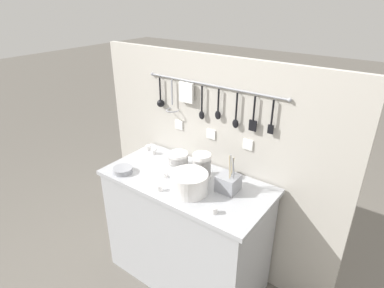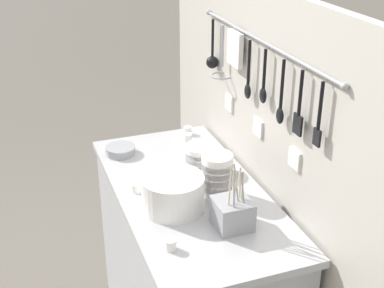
{
  "view_description": "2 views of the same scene",
  "coord_description": "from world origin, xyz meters",
  "px_view_note": "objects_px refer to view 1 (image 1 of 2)",
  "views": [
    {
      "loc": [
        1.1,
        -1.42,
        1.97
      ],
      "look_at": [
        0.08,
        -0.04,
        1.14
      ],
      "focal_mm": 30.0,
      "sensor_mm": 36.0,
      "label": 1
    },
    {
      "loc": [
        1.71,
        -0.61,
        1.93
      ],
      "look_at": [
        -0.05,
        0.03,
        1.02
      ],
      "focal_mm": 50.0,
      "sensor_mm": 36.0,
      "label": 2
    }
  ],
  "objects_px": {
    "cup_centre": "(214,210)",
    "cup_by_caddy": "(148,148)",
    "bowl_stack_tall_left": "(202,166)",
    "steel_mixing_bowl": "(123,170)",
    "cup_mid_row": "(165,175)",
    "bowl_stack_nested_right": "(178,160)",
    "plate_stack": "(189,183)",
    "cutlery_caddy": "(228,183)",
    "cup_back_right": "(153,152)",
    "cup_front_right": "(159,188)"
  },
  "relations": [
    {
      "from": "bowl_stack_tall_left",
      "to": "cup_by_caddy",
      "type": "relative_size",
      "value": 4.46
    },
    {
      "from": "cup_centre",
      "to": "bowl_stack_tall_left",
      "type": "bearing_deg",
      "value": 134.96
    },
    {
      "from": "plate_stack",
      "to": "cup_front_right",
      "type": "relative_size",
      "value": 6.12
    },
    {
      "from": "cutlery_caddy",
      "to": "steel_mixing_bowl",
      "type": "bearing_deg",
      "value": -160.77
    },
    {
      "from": "steel_mixing_bowl",
      "to": "cup_by_caddy",
      "type": "height_order",
      "value": "cup_by_caddy"
    },
    {
      "from": "cutlery_caddy",
      "to": "cup_centre",
      "type": "height_order",
      "value": "cutlery_caddy"
    },
    {
      "from": "cup_back_right",
      "to": "cup_centre",
      "type": "bearing_deg",
      "value": -23.47
    },
    {
      "from": "cup_back_right",
      "to": "cup_by_caddy",
      "type": "bearing_deg",
      "value": 161.89
    },
    {
      "from": "bowl_stack_tall_left",
      "to": "cup_centre",
      "type": "xyz_separation_m",
      "value": [
        0.28,
        -0.28,
        -0.07
      ]
    },
    {
      "from": "bowl_stack_tall_left",
      "to": "steel_mixing_bowl",
      "type": "xyz_separation_m",
      "value": [
        -0.47,
        -0.27,
        -0.07
      ]
    },
    {
      "from": "bowl_stack_tall_left",
      "to": "steel_mixing_bowl",
      "type": "height_order",
      "value": "bowl_stack_tall_left"
    },
    {
      "from": "plate_stack",
      "to": "cutlery_caddy",
      "type": "bearing_deg",
      "value": 40.82
    },
    {
      "from": "steel_mixing_bowl",
      "to": "cup_back_right",
      "type": "distance_m",
      "value": 0.33
    },
    {
      "from": "cup_centre",
      "to": "cup_by_caddy",
      "type": "relative_size",
      "value": 1.0
    },
    {
      "from": "cutlery_caddy",
      "to": "cup_back_right",
      "type": "height_order",
      "value": "cutlery_caddy"
    },
    {
      "from": "cup_by_caddy",
      "to": "cup_back_right",
      "type": "xyz_separation_m",
      "value": [
        0.08,
        -0.03,
        0.0
      ]
    },
    {
      "from": "cutlery_caddy",
      "to": "cup_mid_row",
      "type": "bearing_deg",
      "value": -164.56
    },
    {
      "from": "plate_stack",
      "to": "steel_mixing_bowl",
      "type": "relative_size",
      "value": 1.75
    },
    {
      "from": "bowl_stack_tall_left",
      "to": "cup_back_right",
      "type": "relative_size",
      "value": 4.46
    },
    {
      "from": "cup_back_right",
      "to": "cup_mid_row",
      "type": "height_order",
      "value": "same"
    },
    {
      "from": "bowl_stack_nested_right",
      "to": "plate_stack",
      "type": "distance_m",
      "value": 0.32
    },
    {
      "from": "cutlery_caddy",
      "to": "cup_mid_row",
      "type": "relative_size",
      "value": 6.73
    },
    {
      "from": "cup_mid_row",
      "to": "cup_centre",
      "type": "bearing_deg",
      "value": -15.26
    },
    {
      "from": "plate_stack",
      "to": "cup_mid_row",
      "type": "relative_size",
      "value": 6.12
    },
    {
      "from": "bowl_stack_tall_left",
      "to": "cup_by_caddy",
      "type": "distance_m",
      "value": 0.57
    },
    {
      "from": "cup_centre",
      "to": "bowl_stack_nested_right",
      "type": "bearing_deg",
      "value": 149.05
    },
    {
      "from": "bowl_stack_tall_left",
      "to": "cup_front_right",
      "type": "distance_m",
      "value": 0.32
    },
    {
      "from": "plate_stack",
      "to": "cup_by_caddy",
      "type": "bearing_deg",
      "value": 155.86
    },
    {
      "from": "cup_centre",
      "to": "cup_mid_row",
      "type": "xyz_separation_m",
      "value": [
        -0.47,
        0.13,
        0.0
      ]
    },
    {
      "from": "bowl_stack_tall_left",
      "to": "cup_by_caddy",
      "type": "bearing_deg",
      "value": 171.94
    },
    {
      "from": "cup_centre",
      "to": "cup_by_caddy",
      "type": "distance_m",
      "value": 0.91
    },
    {
      "from": "steel_mixing_bowl",
      "to": "cup_centre",
      "type": "height_order",
      "value": "cup_centre"
    },
    {
      "from": "cup_by_caddy",
      "to": "plate_stack",
      "type": "bearing_deg",
      "value": -24.14
    },
    {
      "from": "cup_mid_row",
      "to": "cup_by_caddy",
      "type": "bearing_deg",
      "value": 148.29
    },
    {
      "from": "bowl_stack_nested_right",
      "to": "cup_centre",
      "type": "bearing_deg",
      "value": -30.95
    },
    {
      "from": "bowl_stack_nested_right",
      "to": "cutlery_caddy",
      "type": "bearing_deg",
      "value": -6.32
    },
    {
      "from": "bowl_stack_nested_right",
      "to": "cup_centre",
      "type": "xyz_separation_m",
      "value": [
        0.49,
        -0.29,
        -0.04
      ]
    },
    {
      "from": "bowl_stack_nested_right",
      "to": "cup_centre",
      "type": "relative_size",
      "value": 3.59
    },
    {
      "from": "cutlery_caddy",
      "to": "cup_centre",
      "type": "distance_m",
      "value": 0.25
    },
    {
      "from": "bowl_stack_tall_left",
      "to": "cutlery_caddy",
      "type": "bearing_deg",
      "value": -8.35
    },
    {
      "from": "plate_stack",
      "to": "cup_centre",
      "type": "bearing_deg",
      "value": -19.98
    },
    {
      "from": "bowl_stack_nested_right",
      "to": "steel_mixing_bowl",
      "type": "distance_m",
      "value": 0.39
    },
    {
      "from": "bowl_stack_nested_right",
      "to": "cup_centre",
      "type": "distance_m",
      "value": 0.57
    },
    {
      "from": "plate_stack",
      "to": "cup_front_right",
      "type": "height_order",
      "value": "plate_stack"
    },
    {
      "from": "bowl_stack_tall_left",
      "to": "cutlery_caddy",
      "type": "relative_size",
      "value": 0.66
    },
    {
      "from": "cutlery_caddy",
      "to": "cup_by_caddy",
      "type": "height_order",
      "value": "cutlery_caddy"
    },
    {
      "from": "cup_mid_row",
      "to": "bowl_stack_tall_left",
      "type": "bearing_deg",
      "value": 37.16
    },
    {
      "from": "cup_centre",
      "to": "cup_by_caddy",
      "type": "height_order",
      "value": "same"
    },
    {
      "from": "bowl_stack_tall_left",
      "to": "cup_back_right",
      "type": "height_order",
      "value": "bowl_stack_tall_left"
    },
    {
      "from": "plate_stack",
      "to": "cup_centre",
      "type": "distance_m",
      "value": 0.26
    }
  ]
}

